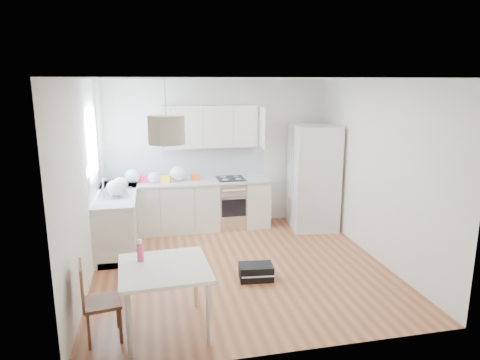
# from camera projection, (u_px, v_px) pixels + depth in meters

# --- Properties ---
(floor) EXTENTS (4.20, 4.20, 0.00)m
(floor) POSITION_uv_depth(u_px,v_px,m) (241.00, 267.00, 6.30)
(floor) COLOR brown
(floor) RESTS_ON ground
(ceiling) EXTENTS (4.20, 4.20, 0.00)m
(ceiling) POSITION_uv_depth(u_px,v_px,m) (241.00, 79.00, 5.70)
(ceiling) COLOR white
(ceiling) RESTS_ON wall_back
(wall_back) EXTENTS (4.20, 0.00, 4.20)m
(wall_back) POSITION_uv_depth(u_px,v_px,m) (217.00, 154.00, 8.00)
(wall_back) COLOR silver
(wall_back) RESTS_ON floor
(wall_left) EXTENTS (0.00, 4.20, 4.20)m
(wall_left) POSITION_uv_depth(u_px,v_px,m) (83.00, 185.00, 5.57)
(wall_left) COLOR silver
(wall_left) RESTS_ON floor
(wall_right) EXTENTS (0.00, 4.20, 4.20)m
(wall_right) POSITION_uv_depth(u_px,v_px,m) (377.00, 171.00, 6.43)
(wall_right) COLOR silver
(wall_right) RESTS_ON floor
(window_glassblock) EXTENTS (0.02, 1.00, 1.00)m
(window_glassblock) POSITION_uv_depth(u_px,v_px,m) (93.00, 142.00, 6.58)
(window_glassblock) COLOR #BFE0F9
(window_glassblock) RESTS_ON wall_left
(cabinets_back) EXTENTS (3.00, 0.60, 0.88)m
(cabinets_back) POSITION_uv_depth(u_px,v_px,m) (188.00, 206.00, 7.80)
(cabinets_back) COLOR beige
(cabinets_back) RESTS_ON floor
(cabinets_left) EXTENTS (0.60, 1.80, 0.88)m
(cabinets_left) POSITION_uv_depth(u_px,v_px,m) (118.00, 221.00, 6.98)
(cabinets_left) COLOR beige
(cabinets_left) RESTS_ON floor
(counter_back) EXTENTS (3.02, 0.64, 0.04)m
(counter_back) POSITION_uv_depth(u_px,v_px,m) (187.00, 182.00, 7.69)
(counter_back) COLOR #B4B6B9
(counter_back) RESTS_ON cabinets_back
(counter_left) EXTENTS (0.64, 1.82, 0.04)m
(counter_left) POSITION_uv_depth(u_px,v_px,m) (116.00, 194.00, 6.88)
(counter_left) COLOR #B4B6B9
(counter_left) RESTS_ON cabinets_left
(backsplash_back) EXTENTS (3.00, 0.01, 0.58)m
(backsplash_back) POSITION_uv_depth(u_px,v_px,m) (185.00, 162.00, 7.90)
(backsplash_back) COLOR white
(backsplash_back) RESTS_ON wall_back
(backsplash_left) EXTENTS (0.01, 1.80, 0.58)m
(backsplash_left) POSITION_uv_depth(u_px,v_px,m) (95.00, 176.00, 6.75)
(backsplash_left) COLOR white
(backsplash_left) RESTS_ON wall_left
(upper_cabinets) EXTENTS (1.70, 0.32, 0.75)m
(upper_cabinets) POSITION_uv_depth(u_px,v_px,m) (210.00, 126.00, 7.70)
(upper_cabinets) COLOR beige
(upper_cabinets) RESTS_ON wall_back
(range_oven) EXTENTS (0.50, 0.61, 0.88)m
(range_oven) POSITION_uv_depth(u_px,v_px,m) (231.00, 204.00, 7.96)
(range_oven) COLOR silver
(range_oven) RESTS_ON floor
(sink) EXTENTS (0.50, 0.80, 0.16)m
(sink) POSITION_uv_depth(u_px,v_px,m) (115.00, 194.00, 6.83)
(sink) COLOR silver
(sink) RESTS_ON counter_left
(refrigerator) EXTENTS (1.00, 1.04, 1.90)m
(refrigerator) POSITION_uv_depth(u_px,v_px,m) (314.00, 177.00, 7.89)
(refrigerator) COLOR white
(refrigerator) RESTS_ON floor
(dining_table) EXTENTS (0.99, 0.99, 0.74)m
(dining_table) POSITION_uv_depth(u_px,v_px,m) (164.00, 273.00, 4.57)
(dining_table) COLOR beige
(dining_table) RESTS_ON floor
(dining_chair) EXTENTS (0.42, 0.42, 0.88)m
(dining_chair) POSITION_uv_depth(u_px,v_px,m) (102.00, 301.00, 4.45)
(dining_chair) COLOR #482615
(dining_chair) RESTS_ON floor
(drink_bottle) EXTENTS (0.08, 0.08, 0.25)m
(drink_bottle) POSITION_uv_depth(u_px,v_px,m) (140.00, 250.00, 4.66)
(drink_bottle) COLOR #DD3D61
(drink_bottle) RESTS_ON dining_table
(gym_bag) EXTENTS (0.49, 0.35, 0.21)m
(gym_bag) POSITION_uv_depth(u_px,v_px,m) (256.00, 272.00, 5.89)
(gym_bag) COLOR black
(gym_bag) RESTS_ON floor
(pendant_lamp) EXTENTS (0.44, 0.44, 0.29)m
(pendant_lamp) POSITION_uv_depth(u_px,v_px,m) (167.00, 130.00, 4.40)
(pendant_lamp) COLOR #C1B395
(pendant_lamp) RESTS_ON ceiling
(grocery_bag_a) EXTENTS (0.27, 0.23, 0.25)m
(grocery_bag_a) POSITION_uv_depth(u_px,v_px,m) (132.00, 176.00, 7.50)
(grocery_bag_a) COLOR white
(grocery_bag_a) RESTS_ON counter_back
(grocery_bag_b) EXTENTS (0.22, 0.19, 0.20)m
(grocery_bag_b) POSITION_uv_depth(u_px,v_px,m) (154.00, 178.00, 7.50)
(grocery_bag_b) COLOR white
(grocery_bag_b) RESTS_ON counter_back
(grocery_bag_c) EXTENTS (0.31, 0.26, 0.28)m
(grocery_bag_c) POSITION_uv_depth(u_px,v_px,m) (178.00, 173.00, 7.65)
(grocery_bag_c) COLOR white
(grocery_bag_c) RESTS_ON counter_back
(grocery_bag_d) EXTENTS (0.25, 0.21, 0.22)m
(grocery_bag_d) POSITION_uv_depth(u_px,v_px,m) (121.00, 184.00, 7.00)
(grocery_bag_d) COLOR white
(grocery_bag_d) RESTS_ON counter_back
(grocery_bag_e) EXTENTS (0.28, 0.24, 0.25)m
(grocery_bag_e) POSITION_uv_depth(u_px,v_px,m) (115.00, 188.00, 6.67)
(grocery_bag_e) COLOR white
(grocery_bag_e) RESTS_ON counter_left
(snack_orange) EXTENTS (0.15, 0.10, 0.10)m
(snack_orange) POSITION_uv_depth(u_px,v_px,m) (195.00, 178.00, 7.71)
(snack_orange) COLOR #F64615
(snack_orange) RESTS_ON counter_back
(snack_yellow) EXTENTS (0.20, 0.15, 0.12)m
(snack_yellow) POSITION_uv_depth(u_px,v_px,m) (166.00, 179.00, 7.55)
(snack_yellow) COLOR gold
(snack_yellow) RESTS_ON counter_back
(snack_red) EXTENTS (0.19, 0.13, 0.12)m
(snack_red) POSITION_uv_depth(u_px,v_px,m) (144.00, 179.00, 7.58)
(snack_red) COLOR #D51A44
(snack_red) RESTS_ON counter_back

